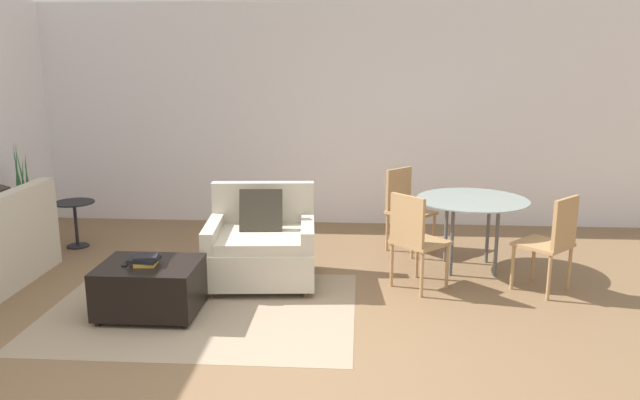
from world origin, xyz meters
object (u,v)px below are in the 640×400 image
Objects in this scene: armchair at (261,246)px; potted_plant at (27,221)px; ottoman at (150,287)px; dining_chair_near_left at (414,235)px; dining_chair_far_left at (405,204)px; side_table at (75,215)px; tv_remote_primary at (125,264)px; dining_table at (472,207)px; dining_chair_near_right at (553,238)px; book_stack at (145,260)px.

armchair is 2.93m from potted_plant.
potted_plant is (-2.00, 1.74, 0.06)m from ottoman.
dining_chair_far_left is at bearing 90.00° from dining_chair_near_left.
side_table is at bearing 157.36° from armchair.
dining_chair_far_left is (2.40, 1.96, 0.08)m from tv_remote_primary.
armchair is 0.98× the size of dining_table.
dining_chair_near_right reaches higher than dining_table.
ottoman is at bearing 56.27° from book_stack.
armchair is 1.19× the size of dining_chair_far_left.
dining_table reaches higher than tv_remote_primary.
side_table is 0.58× the size of dining_chair_near_right.
dining_chair_near_right and dining_chair_far_left have the same top height.
dining_chair_near_right is at bearing 11.60° from ottoman.
tv_remote_primary is at bearing -163.09° from dining_chair_near_left.
side_table reaches higher than ottoman.
ottoman is at bearing 7.22° from tv_remote_primary.
dining_chair_near_right is at bearing -12.36° from side_table.
dining_chair_near_left is at bearing -90.00° from dining_chair_far_left.
tv_remote_primary is 0.11× the size of potted_plant.
book_stack is 2.66m from potted_plant.
potted_plant is 0.55m from side_table.
dining_chair_far_left is (1.42, 1.09, 0.18)m from armchair.
tv_remote_primary is (-0.98, -0.87, 0.10)m from armchair.
book_stack is 3.15m from dining_table.
ottoman is 2.30m from side_table.
armchair is at bearing -166.80° from dining_table.
dining_chair_near_left is (2.23, 0.73, 0.04)m from book_stack.
armchair is 1.16m from ottoman.
potted_plant reaches higher than dining_chair_far_left.
dining_table is (2.85, 1.35, 0.17)m from book_stack.
potted_plant is 5.54m from dining_chair_near_right.
dining_chair_near_right reaches higher than book_stack.
ottoman is 3.15m from dining_table.
armchair is at bearing -22.64° from side_table.
dining_table is at bearing 24.02° from tv_remote_primary.
dining_table is (4.83, -0.42, 0.35)m from potted_plant.
dining_chair_near_left is at bearing 16.91° from tv_remote_primary.
ottoman is at bearing -50.82° from side_table.
potted_plant is at bearing 162.10° from armchair.
side_table reaches higher than book_stack.
potted_plant reaches higher than dining_chair_near_right.
dining_table is at bearing -45.00° from dining_chair_far_left.
dining_chair_near_left is at bearing -5.48° from armchair.
book_stack is at bearing -41.85° from potted_plant.
dining_table is 1.22× the size of dining_chair_near_right.
potted_plant is at bearing 166.16° from dining_chair_near_left.
armchair is 2.66m from dining_chair_near_right.
dining_chair_near_left reaches higher than dining_table.
armchair is 2.11m from dining_table.
ottoman is 2.34m from dining_chair_near_left.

